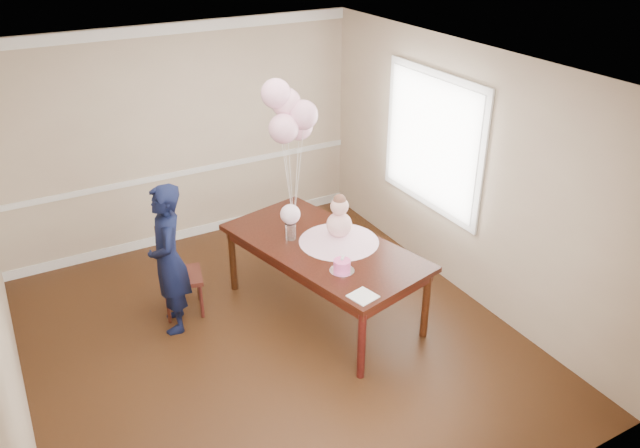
# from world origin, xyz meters

# --- Properties ---
(floor) EXTENTS (4.50, 5.00, 0.00)m
(floor) POSITION_xyz_m (0.00, 0.00, 0.00)
(floor) COLOR black
(floor) RESTS_ON ground
(ceiling) EXTENTS (4.50, 5.00, 0.02)m
(ceiling) POSITION_xyz_m (0.00, 0.00, 2.70)
(ceiling) COLOR white
(ceiling) RESTS_ON wall_back
(wall_back) EXTENTS (4.50, 0.02, 2.70)m
(wall_back) POSITION_xyz_m (0.00, 2.50, 1.35)
(wall_back) COLOR tan
(wall_back) RESTS_ON floor
(wall_front) EXTENTS (4.50, 0.02, 2.70)m
(wall_front) POSITION_xyz_m (0.00, -2.50, 1.35)
(wall_front) COLOR tan
(wall_front) RESTS_ON floor
(wall_right) EXTENTS (0.02, 5.00, 2.70)m
(wall_right) POSITION_xyz_m (2.25, 0.00, 1.35)
(wall_right) COLOR tan
(wall_right) RESTS_ON floor
(chair_rail_trim) EXTENTS (4.50, 0.02, 0.07)m
(chair_rail_trim) POSITION_xyz_m (0.00, 2.49, 0.90)
(chair_rail_trim) COLOR white
(chair_rail_trim) RESTS_ON wall_back
(crown_molding) EXTENTS (4.50, 0.02, 0.12)m
(crown_molding) POSITION_xyz_m (0.00, 2.49, 2.63)
(crown_molding) COLOR white
(crown_molding) RESTS_ON wall_back
(baseboard_trim) EXTENTS (4.50, 0.02, 0.12)m
(baseboard_trim) POSITION_xyz_m (0.00, 2.49, 0.06)
(baseboard_trim) COLOR white
(baseboard_trim) RESTS_ON floor
(window_frame) EXTENTS (0.02, 1.66, 1.56)m
(window_frame) POSITION_xyz_m (2.23, 0.50, 1.55)
(window_frame) COLOR silver
(window_frame) RESTS_ON wall_right
(window_blinds) EXTENTS (0.01, 1.50, 1.40)m
(window_blinds) POSITION_xyz_m (2.21, 0.50, 1.55)
(window_blinds) COLOR white
(window_blinds) RESTS_ON wall_right
(dining_table_top) EXTENTS (1.55, 2.35, 0.05)m
(dining_table_top) POSITION_xyz_m (0.69, 0.21, 0.78)
(dining_table_top) COLOR black
(dining_table_top) RESTS_ON table_leg_fl
(table_apron) EXTENTS (1.42, 2.22, 0.11)m
(table_apron) POSITION_xyz_m (0.69, 0.21, 0.70)
(table_apron) COLOR black
(table_apron) RESTS_ON table_leg_fl
(table_leg_fl) EXTENTS (0.09, 0.09, 0.76)m
(table_leg_fl) POSITION_xyz_m (0.48, -0.86, 0.38)
(table_leg_fl) COLOR black
(table_leg_fl) RESTS_ON floor
(table_leg_fr) EXTENTS (0.09, 0.09, 0.76)m
(table_leg_fr) POSITION_xyz_m (1.36, -0.65, 0.38)
(table_leg_fr) COLOR black
(table_leg_fr) RESTS_ON floor
(table_leg_bl) EXTENTS (0.09, 0.09, 0.76)m
(table_leg_bl) POSITION_xyz_m (0.02, 1.07, 0.38)
(table_leg_bl) COLOR black
(table_leg_bl) RESTS_ON floor
(table_leg_br) EXTENTS (0.09, 0.09, 0.76)m
(table_leg_br) POSITION_xyz_m (0.91, 1.28, 0.38)
(table_leg_br) COLOR black
(table_leg_br) RESTS_ON floor
(baby_skirt) EXTENTS (0.99, 0.99, 0.11)m
(baby_skirt) POSITION_xyz_m (0.86, 0.19, 0.86)
(baby_skirt) COLOR #F9B7D4
(baby_skirt) RESTS_ON dining_table_top
(baby_torso) EXTENTS (0.26, 0.26, 0.26)m
(baby_torso) POSITION_xyz_m (0.86, 0.19, 1.00)
(baby_torso) COLOR #FFA1CA
(baby_torso) RESTS_ON baby_skirt
(baby_head) EXTENTS (0.18, 0.18, 0.18)m
(baby_head) POSITION_xyz_m (0.86, 0.19, 1.21)
(baby_head) COLOR beige
(baby_head) RESTS_ON baby_torso
(baby_hair) EXTENTS (0.13, 0.13, 0.13)m
(baby_hair) POSITION_xyz_m (0.86, 0.19, 1.27)
(baby_hair) COLOR brown
(baby_hair) RESTS_ON baby_head
(cake_platter) EXTENTS (0.29, 0.29, 0.01)m
(cake_platter) POSITION_xyz_m (0.60, -0.31, 0.81)
(cake_platter) COLOR white
(cake_platter) RESTS_ON dining_table_top
(birthday_cake) EXTENTS (0.19, 0.19, 0.11)m
(birthday_cake) POSITION_xyz_m (0.60, -0.31, 0.87)
(birthday_cake) COLOR #FF50A7
(birthday_cake) RESTS_ON cake_platter
(cake_flower_a) EXTENTS (0.03, 0.03, 0.03)m
(cake_flower_a) POSITION_xyz_m (0.60, -0.31, 0.94)
(cake_flower_a) COLOR silver
(cake_flower_a) RESTS_ON birthday_cake
(cake_flower_b) EXTENTS (0.03, 0.03, 0.03)m
(cake_flower_b) POSITION_xyz_m (0.62, -0.29, 0.94)
(cake_flower_b) COLOR white
(cake_flower_b) RESTS_ON birthday_cake
(rose_vase_near) EXTENTS (0.13, 0.13, 0.17)m
(rose_vase_near) POSITION_xyz_m (0.46, 0.49, 0.90)
(rose_vase_near) COLOR white
(rose_vase_near) RESTS_ON dining_table_top
(roses_near) EXTENTS (0.20, 0.20, 0.20)m
(roses_near) POSITION_xyz_m (0.46, 0.49, 1.09)
(roses_near) COLOR silver
(roses_near) RESTS_ON rose_vase_near
(napkin) EXTENTS (0.26, 0.26, 0.01)m
(napkin) POSITION_xyz_m (0.54, -0.77, 0.81)
(napkin) COLOR white
(napkin) RESTS_ON dining_table_top
(balloon_weight) EXTENTS (0.05, 0.05, 0.02)m
(balloon_weight) POSITION_xyz_m (0.66, 0.81, 0.82)
(balloon_weight) COLOR silver
(balloon_weight) RESTS_ON dining_table_top
(balloon_a) EXTENTS (0.30, 0.30, 0.30)m
(balloon_a) POSITION_xyz_m (0.56, 0.78, 1.89)
(balloon_a) COLOR #F2ABC6
(balloon_a) RESTS_ON balloon_ribbon_a
(balloon_b) EXTENTS (0.30, 0.30, 0.30)m
(balloon_b) POSITION_xyz_m (0.78, 0.78, 2.00)
(balloon_b) COLOR #E19FBB
(balloon_b) RESTS_ON balloon_ribbon_b
(balloon_c) EXTENTS (0.30, 0.30, 0.30)m
(balloon_c) POSITION_xyz_m (0.66, 0.92, 2.10)
(balloon_c) COLOR #F1ABC3
(balloon_c) RESTS_ON balloon_ribbon_c
(balloon_d) EXTENTS (0.30, 0.30, 0.30)m
(balloon_d) POSITION_xyz_m (0.55, 0.92, 2.21)
(balloon_d) COLOR #FFB4D6
(balloon_d) RESTS_ON balloon_ribbon_d
(balloon_e) EXTENTS (0.30, 0.30, 0.30)m
(balloon_e) POSITION_xyz_m (0.80, 0.93, 1.83)
(balloon_e) COLOR #FCB3CE
(balloon_e) RESTS_ON balloon_ribbon_e
(balloon_ribbon_a) EXTENTS (0.10, 0.03, 0.90)m
(balloon_ribbon_a) POSITION_xyz_m (0.61, 0.80, 1.27)
(balloon_ribbon_a) COLOR silver
(balloon_ribbon_a) RESTS_ON balloon_weight
(balloon_ribbon_b) EXTENTS (0.12, 0.03, 1.01)m
(balloon_ribbon_b) POSITION_xyz_m (0.72, 0.80, 1.33)
(balloon_ribbon_b) COLOR white
(balloon_ribbon_b) RESTS_ON balloon_weight
(balloon_ribbon_c) EXTENTS (0.01, 0.10, 1.12)m
(balloon_ribbon_c) POSITION_xyz_m (0.66, 0.86, 1.38)
(balloon_ribbon_c) COLOR white
(balloon_ribbon_c) RESTS_ON balloon_weight
(balloon_ribbon_d) EXTENTS (0.11, 0.09, 1.22)m
(balloon_ribbon_d) POSITION_xyz_m (0.61, 0.86, 1.43)
(balloon_ribbon_d) COLOR white
(balloon_ribbon_d) RESTS_ON balloon_weight
(balloon_ribbon_e) EXTENTS (0.13, 0.11, 0.84)m
(balloon_ribbon_e) POSITION_xyz_m (0.73, 0.87, 1.25)
(balloon_ribbon_e) COLOR white
(balloon_ribbon_e) RESTS_ON balloon_weight
(dining_chair_seat) EXTENTS (0.50, 0.50, 0.05)m
(dining_chair_seat) POSITION_xyz_m (-0.60, 0.93, 0.42)
(dining_chair_seat) COLOR #3D1610
(dining_chair_seat) RESTS_ON chair_leg_fl
(chair_leg_fl) EXTENTS (0.05, 0.05, 0.41)m
(chair_leg_fl) POSITION_xyz_m (-0.81, 0.80, 0.20)
(chair_leg_fl) COLOR #38160F
(chair_leg_fl) RESTS_ON floor
(chair_leg_fr) EXTENTS (0.05, 0.05, 0.41)m
(chair_leg_fr) POSITION_xyz_m (-0.48, 0.72, 0.20)
(chair_leg_fr) COLOR #3B1310
(chair_leg_fr) RESTS_ON floor
(chair_leg_bl) EXTENTS (0.05, 0.05, 0.41)m
(chair_leg_bl) POSITION_xyz_m (-0.73, 1.13, 0.20)
(chair_leg_bl) COLOR #39150F
(chair_leg_bl) RESTS_ON floor
(chair_leg_br) EXTENTS (0.05, 0.05, 0.41)m
(chair_leg_br) POSITION_xyz_m (-0.40, 1.05, 0.20)
(chair_leg_br) COLOR #3D1F10
(chair_leg_br) RESTS_ON floor
(chair_back_post_l) EXTENTS (0.05, 0.05, 0.53)m
(chair_back_post_l) POSITION_xyz_m (-0.82, 0.81, 0.70)
(chair_back_post_l) COLOR #341C0E
(chair_back_post_l) RESTS_ON dining_chair_seat
(chair_back_post_r) EXTENTS (0.05, 0.05, 0.53)m
(chair_back_post_r) POSITION_xyz_m (-0.74, 1.14, 0.70)
(chair_back_post_r) COLOR #331C0E
(chair_back_post_r) RESTS_ON dining_chair_seat
(chair_slat_low) EXTENTS (0.12, 0.37, 0.05)m
(chair_slat_low) POSITION_xyz_m (-0.78, 0.97, 0.59)
(chair_slat_low) COLOR #36120E
(chair_slat_low) RESTS_ON dining_chair_seat
(chair_slat_mid) EXTENTS (0.12, 0.37, 0.05)m
(chair_slat_mid) POSITION_xyz_m (-0.78, 0.97, 0.74)
(chair_slat_mid) COLOR #3D1D10
(chair_slat_mid) RESTS_ON dining_chair_seat
(chair_slat_top) EXTENTS (0.12, 0.37, 0.05)m
(chair_slat_top) POSITION_xyz_m (-0.78, 0.97, 0.89)
(chair_slat_top) COLOR #37160F
(chair_slat_top) RESTS_ON dining_chair_seat
(woman) EXTENTS (0.50, 0.64, 1.57)m
(woman) POSITION_xyz_m (-0.76, 0.73, 0.79)
(woman) COLOR black
(woman) RESTS_ON floor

